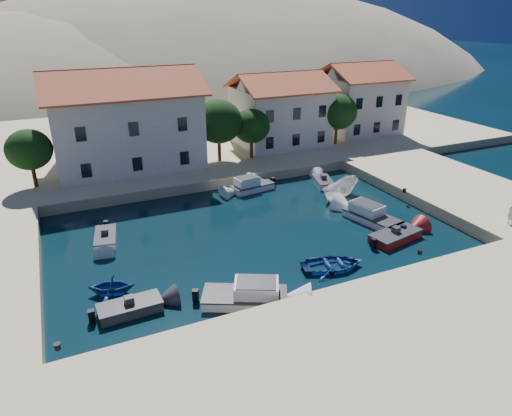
# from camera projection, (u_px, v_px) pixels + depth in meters

# --- Properties ---
(ground) EXTENTS (400.00, 400.00, 0.00)m
(ground) POSITION_uv_depth(u_px,v_px,m) (322.00, 303.00, 26.87)
(ground) COLOR black
(ground) RESTS_ON ground
(quay_south) EXTENTS (52.00, 12.00, 1.00)m
(quay_south) POSITION_uv_depth(u_px,v_px,m) (390.00, 362.00, 21.67)
(quay_south) COLOR beige
(quay_south) RESTS_ON ground
(quay_east) EXTENTS (11.00, 20.00, 1.00)m
(quay_east) POSITION_uv_depth(u_px,v_px,m) (452.00, 188.00, 42.78)
(quay_east) COLOR beige
(quay_east) RESTS_ON ground
(quay_north) EXTENTS (80.00, 36.00, 1.00)m
(quay_north) POSITION_uv_depth(u_px,v_px,m) (179.00, 138.00, 59.15)
(quay_north) COLOR beige
(quay_north) RESTS_ON ground
(hills) EXTENTS (254.00, 176.00, 99.00)m
(hills) POSITION_uv_depth(u_px,v_px,m) (168.00, 142.00, 147.24)
(hills) COLOR gray
(hills) RESTS_ON ground
(building_left) EXTENTS (14.70, 9.45, 9.70)m
(building_left) POSITION_uv_depth(u_px,v_px,m) (125.00, 118.00, 45.60)
(building_left) COLOR beige
(building_left) RESTS_ON quay_north
(building_mid) EXTENTS (10.50, 8.40, 8.30)m
(building_mid) POSITION_uv_depth(u_px,v_px,m) (280.00, 108.00, 53.53)
(building_mid) COLOR beige
(building_mid) RESTS_ON quay_north
(building_right) EXTENTS (9.45, 8.40, 8.80)m
(building_right) POSITION_uv_depth(u_px,v_px,m) (359.00, 97.00, 58.81)
(building_right) COLOR beige
(building_right) RESTS_ON quay_north
(trees) EXTENTS (37.30, 5.30, 6.45)m
(trees) POSITION_uv_depth(u_px,v_px,m) (232.00, 124.00, 47.90)
(trees) COLOR #382314
(trees) RESTS_ON quay_north
(bollards) EXTENTS (29.36, 9.56, 0.30)m
(bollards) POSITION_uv_depth(u_px,v_px,m) (328.00, 247.00, 30.70)
(bollards) COLOR black
(bollards) RESTS_ON ground
(motorboat_grey_sw) EXTENTS (3.61, 1.70, 1.25)m
(motorboat_grey_sw) POSITION_uv_depth(u_px,v_px,m) (130.00, 308.00, 25.92)
(motorboat_grey_sw) COLOR #2E2F33
(motorboat_grey_sw) RESTS_ON ground
(cabin_cruiser_south) EXTENTS (5.38, 4.09, 1.60)m
(cabin_cruiser_south) POSITION_uv_depth(u_px,v_px,m) (245.00, 296.00, 26.71)
(cabin_cruiser_south) COLOR white
(cabin_cruiser_south) RESTS_ON ground
(rowboat_south) EXTENTS (4.74, 3.82, 0.87)m
(rowboat_south) POSITION_uv_depth(u_px,v_px,m) (332.00, 268.00, 30.43)
(rowboat_south) COLOR navy
(rowboat_south) RESTS_ON ground
(motorboat_red_se) EXTENTS (4.41, 2.60, 1.25)m
(motorboat_red_se) POSITION_uv_depth(u_px,v_px,m) (395.00, 236.00, 34.13)
(motorboat_red_se) COLOR maroon
(motorboat_red_se) RESTS_ON ground
(cabin_cruiser_east) EXTENTS (3.11, 5.26, 1.60)m
(cabin_cruiser_east) POSITION_uv_depth(u_px,v_px,m) (373.00, 217.00, 36.89)
(cabin_cruiser_east) COLOR white
(cabin_cruiser_east) RESTS_ON ground
(boat_east) EXTENTS (4.97, 3.33, 1.80)m
(boat_east) POSITION_uv_depth(u_px,v_px,m) (340.00, 198.00, 41.81)
(boat_east) COLOR white
(boat_east) RESTS_ON ground
(motorboat_white_ne) EXTENTS (2.45, 3.62, 1.25)m
(motorboat_white_ne) POSITION_uv_depth(u_px,v_px,m) (323.00, 182.00, 44.77)
(motorboat_white_ne) COLOR white
(motorboat_white_ne) RESTS_ON ground
(rowboat_west) EXTENTS (3.33, 3.10, 1.44)m
(rowboat_west) POSITION_uv_depth(u_px,v_px,m) (112.00, 293.00, 27.75)
(rowboat_west) COLOR navy
(rowboat_west) RESTS_ON ground
(motorboat_white_west) EXTENTS (2.04, 3.60, 1.25)m
(motorboat_white_west) POSITION_uv_depth(u_px,v_px,m) (106.00, 238.00, 33.82)
(motorboat_white_west) COLOR white
(motorboat_white_west) RESTS_ON ground
(cabin_cruiser_north) EXTENTS (4.34, 2.35, 1.60)m
(cabin_cruiser_north) POSITION_uv_depth(u_px,v_px,m) (252.00, 186.00, 43.39)
(cabin_cruiser_north) COLOR white
(cabin_cruiser_north) RESTS_ON ground
(pedestrian) EXTENTS (0.71, 0.49, 1.88)m
(pedestrian) POSITION_uv_depth(u_px,v_px,m) (511.00, 212.00, 34.20)
(pedestrian) COLOR beige
(pedestrian) RESTS_ON quay_east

